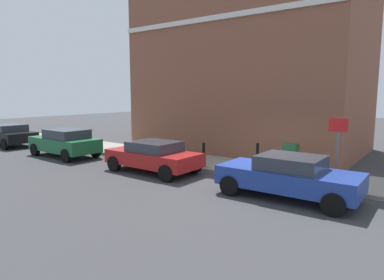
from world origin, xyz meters
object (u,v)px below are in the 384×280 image
object	(u,v)px
car_red	(154,156)
utility_cabinet	(290,159)
bollard_near_cabinet	(257,154)
bollard_far_kerb	(204,154)
car_green	(65,142)
car_black	(7,134)
street_sign	(338,142)
car_blue	(288,176)

from	to	relation	value
car_red	utility_cabinet	distance (m)	5.42
bollard_near_cabinet	bollard_far_kerb	world-z (taller)	same
car_green	utility_cabinet	xyz separation A→B (m)	(2.78, -10.73, -0.07)
car_red	bollard_far_kerb	xyz separation A→B (m)	(1.49, -1.45, 0.01)
car_red	utility_cabinet	xyz separation A→B (m)	(2.63, -4.74, -0.01)
car_black	bollard_far_kerb	size ratio (longest dim) A/B	4.34
utility_cabinet	street_sign	size ratio (longest dim) A/B	0.50
car_blue	street_sign	xyz separation A→B (m)	(1.66, -0.98, 0.96)
car_red	street_sign	bearing A→B (deg)	-166.32
car_green	car_blue	bearing A→B (deg)	-178.66
utility_cabinet	bollard_far_kerb	distance (m)	3.48
car_red	car_green	size ratio (longest dim) A/B	1.00
car_green	car_black	size ratio (longest dim) A/B	0.88
utility_cabinet	car_red	bearing A→B (deg)	119.06
bollard_near_cabinet	street_sign	world-z (taller)	street_sign
car_blue	car_green	distance (m)	11.68
street_sign	car_green	bearing A→B (deg)	97.77
car_black	bollard_near_cabinet	size ratio (longest dim) A/B	4.34
car_green	bollard_far_kerb	xyz separation A→B (m)	(1.64, -7.45, -0.05)
car_red	car_green	world-z (taller)	car_green
utility_cabinet	bollard_far_kerb	bearing A→B (deg)	109.22
car_black	street_sign	xyz separation A→B (m)	(1.69, -18.94, 0.95)
car_green	bollard_near_cabinet	distance (m)	9.73
car_blue	bollard_near_cabinet	bearing A→B (deg)	-49.96
car_blue	bollard_far_kerb	bearing A→B (deg)	-20.56
car_red	car_black	world-z (taller)	car_black
car_green	utility_cabinet	size ratio (longest dim) A/B	3.47
car_black	car_green	bearing A→B (deg)	-178.94
car_blue	utility_cabinet	world-z (taller)	car_blue
car_blue	street_sign	size ratio (longest dim) A/B	1.84
utility_cabinet	car_blue	bearing A→B (deg)	-160.67
car_green	utility_cabinet	distance (m)	11.09
car_blue	car_black	world-z (taller)	car_blue
car_red	bollard_far_kerb	size ratio (longest dim) A/B	3.83
car_red	car_blue	bearing A→B (deg)	179.56
car_green	street_sign	distance (m)	12.81
car_blue	car_red	bearing A→B (deg)	-1.06
car_blue	utility_cabinet	bearing A→B (deg)	-70.95
utility_cabinet	bollard_near_cabinet	world-z (taller)	utility_cabinet
street_sign	bollard_far_kerb	bearing A→B (deg)	91.01
bollard_near_cabinet	street_sign	distance (m)	3.68
bollard_near_cabinet	car_blue	bearing A→B (deg)	-139.68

